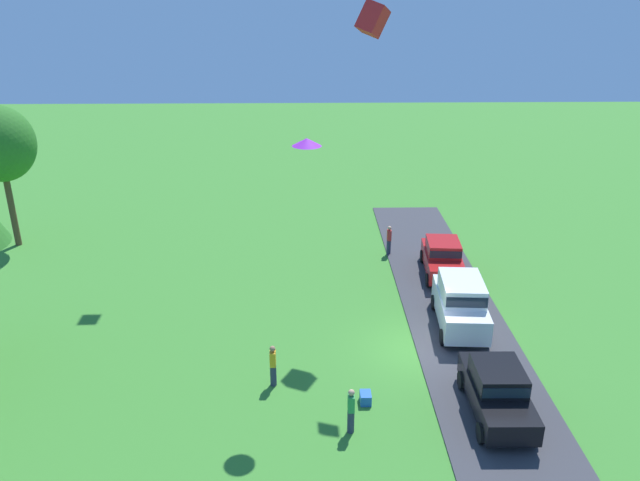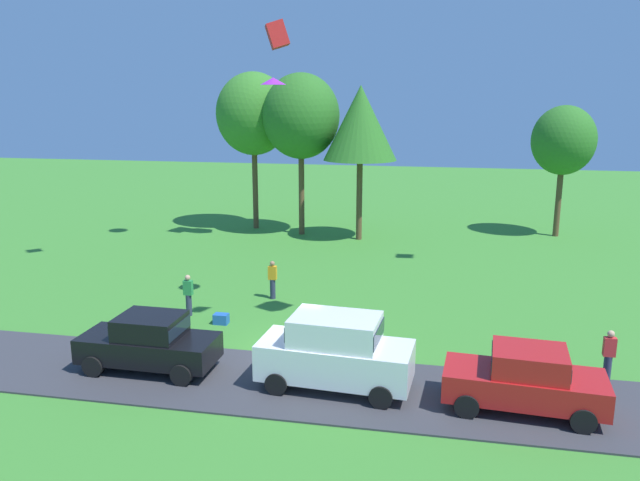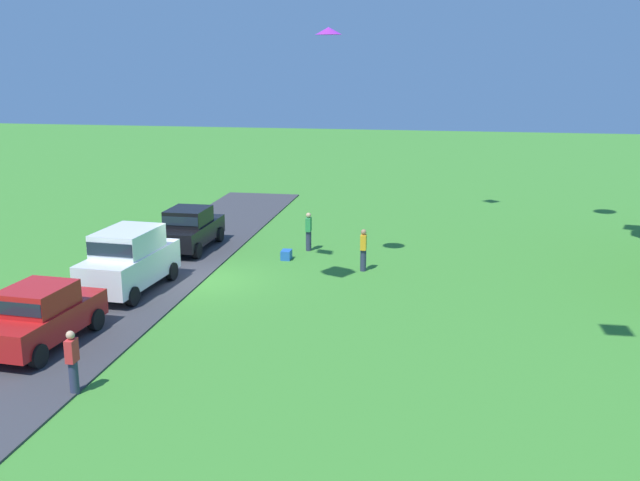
# 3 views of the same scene
# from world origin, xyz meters

# --- Properties ---
(ground_plane) EXTENTS (120.00, 120.00, 0.00)m
(ground_plane) POSITION_xyz_m (0.00, 0.00, 0.00)
(ground_plane) COLOR #3D842D
(pavement_strip) EXTENTS (36.00, 4.40, 0.06)m
(pavement_strip) POSITION_xyz_m (0.00, -2.19, 0.03)
(pavement_strip) COLOR #38383D
(pavement_strip) RESTS_ON ground
(car_sedan_near_entrance) EXTENTS (4.43, 2.01, 1.84)m
(car_sedan_near_entrance) POSITION_xyz_m (-4.18, -2.07, 1.04)
(car_sedan_near_entrance) COLOR black
(car_sedan_near_entrance) RESTS_ON ground
(car_suv_mid_row) EXTENTS (4.72, 2.31, 2.28)m
(car_suv_mid_row) POSITION_xyz_m (1.90, -2.18, 1.30)
(car_suv_mid_row) COLOR white
(car_suv_mid_row) RESTS_ON ground
(car_sedan_far_end) EXTENTS (4.52, 2.23, 1.84)m
(car_sedan_far_end) POSITION_xyz_m (7.36, -2.53, 1.04)
(car_sedan_far_end) COLOR red
(car_sedan_far_end) RESTS_ON ground
(person_on_lawn) EXTENTS (0.36, 0.24, 1.71)m
(person_on_lawn) POSITION_xyz_m (-2.28, 5.86, 0.88)
(person_on_lawn) COLOR #2D334C
(person_on_lawn) RESTS_ON ground
(person_watching_sky) EXTENTS (0.36, 0.24, 1.71)m
(person_watching_sky) POSITION_xyz_m (-5.04, 3.11, 0.88)
(person_watching_sky) COLOR #2D334C
(person_watching_sky) RESTS_ON ground
(person_beside_suv) EXTENTS (0.36, 0.24, 1.71)m
(person_beside_suv) POSITION_xyz_m (10.11, -0.07, 0.88)
(person_beside_suv) COLOR #2D334C
(person_beside_suv) RESTS_ON ground
(cooler_box) EXTENTS (0.56, 0.40, 0.40)m
(cooler_box) POSITION_xyz_m (-3.44, 2.45, 0.20)
(cooler_box) COLOR blue
(cooler_box) RESTS_ON ground
(kite_box_topmost) EXTENTS (1.34, 1.57, 1.62)m
(kite_box_topmost) POSITION_xyz_m (4.82, 1.77, 12.84)
(kite_box_topmost) COLOR red
(kite_delta_low_drifter) EXTENTS (1.22, 1.22, 0.28)m
(kite_delta_low_drifter) POSITION_xyz_m (-1.74, 4.52, 9.27)
(kite_delta_low_drifter) COLOR purple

